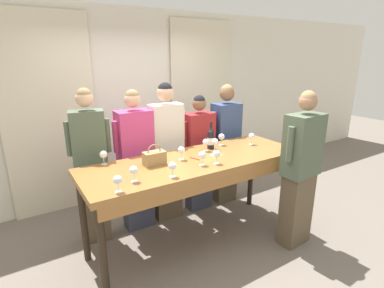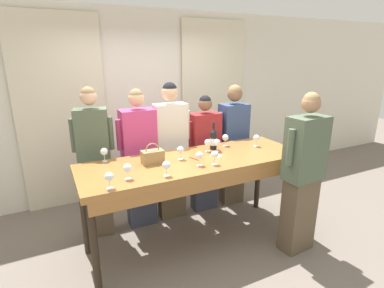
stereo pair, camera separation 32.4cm
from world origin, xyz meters
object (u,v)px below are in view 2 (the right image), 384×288
Objects in this scene: wine_glass_front_right at (199,156)px; wine_glass_by_bottle at (215,155)px; wine_glass_front_left at (217,143)px; guest_olive_jacket at (95,162)px; wine_glass_center_mid at (225,138)px; wine_glass_center_left at (104,152)px; wine_glass_near_host at (166,166)px; guest_pink_top at (139,159)px; wine_glass_back_mid at (127,168)px; guest_navy_coat at (233,144)px; wine_glass_back_right at (208,143)px; handbag at (153,156)px; wine_bottle at (213,139)px; guest_striped_shirt at (204,153)px; wine_glass_front_mid at (181,150)px; tasting_bar at (196,168)px; host_pouring at (303,175)px; wine_glass_back_left at (256,138)px; guest_cream_sweater at (171,150)px; wine_glass_center_right at (109,177)px.

wine_glass_by_bottle is (0.16, -0.04, -0.00)m from wine_glass_front_right.
wine_glass_front_left is 0.08× the size of guest_olive_jacket.
wine_glass_center_left is at bearing 175.96° from wine_glass_center_mid.
guest_pink_top is at bearing 88.55° from wine_glass_near_host.
wine_glass_back_mid is 1.99m from guest_navy_coat.
wine_glass_back_mid is at bearing -159.94° from wine_glass_back_right.
guest_olive_jacket is at bearing 139.30° from wine_glass_by_bottle.
handbag is 0.65m from wine_glass_by_bottle.
wine_glass_back_right is at bearing -9.63° from wine_glass_center_left.
wine_glass_by_bottle is (0.91, -0.03, -0.00)m from wine_glass_back_mid.
guest_olive_jacket is at bearing -180.00° from guest_pink_top.
handbag reaches higher than wine_glass_back_right.
handbag is (-0.82, -0.14, -0.05)m from wine_bottle.
wine_glass_front_mid is at bearing -135.94° from guest_striped_shirt.
wine_glass_front_mid is 1.00× the size of wine_glass_center_left.
wine_glass_near_host reaches higher than tasting_bar.
host_pouring is at bearing -22.49° from wine_glass_front_right.
guest_olive_jacket is 2.35m from host_pouring.
handbag reaches higher than wine_glass_back_mid.
wine_glass_front_mid is 1.00× the size of wine_glass_back_left.
wine_glass_center_left and wine_glass_back_right have the same top height.
wine_glass_center_left is at bearing -146.65° from guest_pink_top.
wine_bottle is 1.24m from wine_glass_back_mid.
guest_navy_coat reaches higher than wine_glass_back_left.
wine_glass_center_left is 0.08× the size of guest_pink_top.
wine_glass_center_mid is 0.09× the size of guest_striped_shirt.
wine_glass_front_right is (-0.41, -0.33, 0.00)m from wine_glass_front_left.
tasting_bar is at bearing -35.82° from guest_olive_jacket.
guest_cream_sweater reaches higher than wine_glass_by_bottle.
guest_cream_sweater is at bearing 127.10° from host_pouring.
wine_glass_center_left is 0.72m from wine_glass_center_right.
host_pouring is at bearing -26.12° from handbag.
wine_glass_center_mid is at bearing -134.01° from guest_navy_coat.
guest_navy_coat is (0.85, 0.92, -0.25)m from wine_glass_by_bottle.
wine_glass_back_left is at bearing 16.46° from wine_glass_front_right.
wine_glass_back_left is at bearing -14.93° from wine_bottle.
wine_glass_back_right is at bearing 70.09° from wine_glass_by_bottle.
guest_striped_shirt is 0.93× the size of guest_navy_coat.
wine_glass_center_left is (-1.26, 0.24, 0.00)m from wine_glass_front_left.
guest_cream_sweater is (-0.37, 0.46, -0.22)m from wine_bottle.
wine_glass_near_host is 0.09× the size of guest_striped_shirt.
guest_pink_top is at bearing 144.92° from wine_glass_front_left.
host_pouring is (0.73, -0.80, -0.24)m from wine_glass_back_right.
guest_pink_top is 1.92m from host_pouring.
wine_glass_front_mid is 0.48m from wine_glass_near_host.
guest_striped_shirt reaches higher than wine_glass_by_bottle.
wine_glass_front_right is at bearing -43.80° from guest_olive_jacket.
wine_glass_front_mid is 0.08× the size of host_pouring.
wine_glass_center_right is at bearing -152.35° from guest_navy_coat.
wine_glass_front_left is 0.09× the size of guest_striped_shirt.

